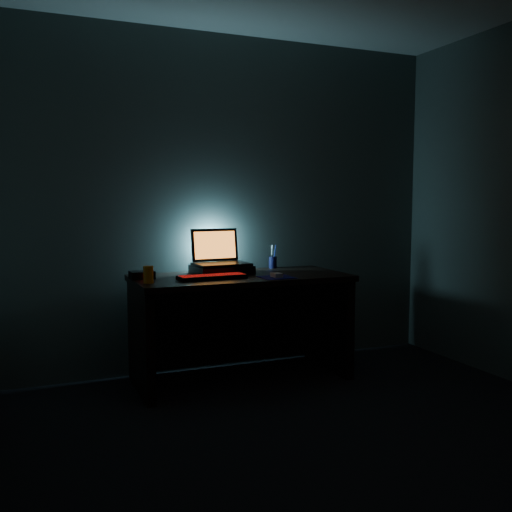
{
  "coord_description": "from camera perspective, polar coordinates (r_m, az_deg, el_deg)",
  "views": [
    {
      "loc": [
        -1.41,
        -2.09,
        1.27
      ],
      "look_at": [
        0.1,
        1.57,
        0.89
      ],
      "focal_mm": 40.0,
      "sensor_mm": 36.0,
      "label": 1
    }
  ],
  "objects": [
    {
      "name": "mousepad",
      "position": [
        3.88,
        2.07,
        -2.14
      ],
      "size": [
        0.22,
        0.2,
        0.0
      ],
      "primitive_type": "cube",
      "rotation": [
        0.0,
        0.0,
        -0.01
      ],
      "color": "#0B0C51",
      "rests_on": "desk"
    },
    {
      "name": "room",
      "position": [
        2.53,
        11.69,
        4.93
      ],
      "size": [
        3.5,
        4.0,
        2.5
      ],
      "color": "black",
      "rests_on": "ground"
    },
    {
      "name": "pen_cup",
      "position": [
        4.42,
        1.7,
        -0.64
      ],
      "size": [
        0.08,
        0.08,
        0.09
      ],
      "primitive_type": "cylinder",
      "rotation": [
        0.0,
        0.0,
        0.22
      ],
      "color": "black",
      "rests_on": "desk"
    },
    {
      "name": "desk",
      "position": [
        4.1,
        -1.78,
        -5.41
      ],
      "size": [
        1.5,
        0.7,
        0.75
      ],
      "color": "black",
      "rests_on": "ground"
    },
    {
      "name": "router",
      "position": [
        3.89,
        -11.33,
        -1.88
      ],
      "size": [
        0.16,
        0.13,
        0.05
      ],
      "rotation": [
        0.0,
        0.0,
        0.03
      ],
      "color": "black",
      "rests_on": "desk"
    },
    {
      "name": "riser",
      "position": [
        4.1,
        -3.46,
        -1.35
      ],
      "size": [
        0.42,
        0.33,
        0.06
      ],
      "primitive_type": "cube",
      "rotation": [
        0.0,
        0.0,
        0.07
      ],
      "color": "black",
      "rests_on": "desk"
    },
    {
      "name": "keyboard",
      "position": [
        3.83,
        -4.41,
        -2.09
      ],
      "size": [
        0.47,
        0.17,
        0.03
      ],
      "rotation": [
        0.0,
        0.0,
        0.05
      ],
      "color": "black",
      "rests_on": "desk"
    },
    {
      "name": "mouse",
      "position": [
        3.88,
        2.08,
        -1.91
      ],
      "size": [
        0.06,
        0.09,
        0.03
      ],
      "primitive_type": "cube",
      "rotation": [
        0.0,
        0.0,
        -0.01
      ],
      "color": "gray",
      "rests_on": "mousepad"
    },
    {
      "name": "juice_glass",
      "position": [
        3.68,
        -10.71,
        -1.83
      ],
      "size": [
        0.08,
        0.08,
        0.11
      ],
      "primitive_type": "cylinder",
      "rotation": [
        0.0,
        0.0,
        -0.36
      ],
      "color": "orange",
      "rests_on": "desk"
    },
    {
      "name": "laptop",
      "position": [
        4.13,
        -3.74,
        -0.03
      ],
      "size": [
        0.4,
        0.31,
        0.26
      ],
      "rotation": [
        0.0,
        0.0,
        0.07
      ],
      "color": "black",
      "rests_on": "riser"
    }
  ]
}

